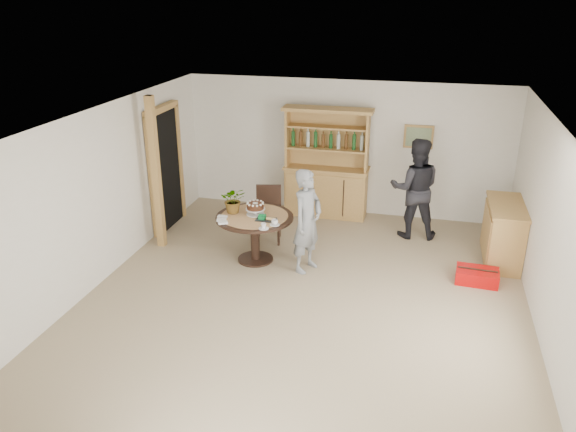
# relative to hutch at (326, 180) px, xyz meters

# --- Properties ---
(ground) EXTENTS (7.00, 7.00, 0.00)m
(ground) POSITION_rel_hutch_xyz_m (0.30, -3.24, -0.69)
(ground) COLOR tan
(ground) RESTS_ON ground
(room_shell) EXTENTS (6.04, 7.04, 2.52)m
(room_shell) POSITION_rel_hutch_xyz_m (0.30, -3.23, 1.05)
(room_shell) COLOR white
(room_shell) RESTS_ON ground
(doorway) EXTENTS (0.13, 1.10, 2.18)m
(doorway) POSITION_rel_hutch_xyz_m (-2.63, -1.24, 0.42)
(doorway) COLOR black
(doorway) RESTS_ON ground
(pine_post) EXTENTS (0.12, 0.12, 2.50)m
(pine_post) POSITION_rel_hutch_xyz_m (-2.40, -2.04, 0.56)
(pine_post) COLOR tan
(pine_post) RESTS_ON ground
(hutch) EXTENTS (1.62, 0.54, 2.04)m
(hutch) POSITION_rel_hutch_xyz_m (0.00, 0.00, 0.00)
(hutch) COLOR tan
(hutch) RESTS_ON ground
(sideboard) EXTENTS (0.54, 1.26, 0.94)m
(sideboard) POSITION_rel_hutch_xyz_m (3.04, -1.24, -0.22)
(sideboard) COLOR tan
(sideboard) RESTS_ON ground
(dining_table) EXTENTS (1.20, 1.20, 0.76)m
(dining_table) POSITION_rel_hutch_xyz_m (-0.72, -2.19, -0.08)
(dining_table) COLOR black
(dining_table) RESTS_ON ground
(dining_chair) EXTENTS (0.50, 0.50, 0.95)m
(dining_chair) POSITION_rel_hutch_xyz_m (-0.73, -1.36, -0.15)
(dining_chair) COLOR black
(dining_chair) RESTS_ON ground
(birthday_cake) EXTENTS (0.30, 0.30, 0.20)m
(birthday_cake) POSITION_rel_hutch_xyz_m (-0.72, -2.14, 0.19)
(birthday_cake) COLOR white
(birthday_cake) RESTS_ON dining_table
(flower_vase) EXTENTS (0.47, 0.44, 0.42)m
(flower_vase) POSITION_rel_hutch_xyz_m (-1.07, -2.14, 0.28)
(flower_vase) COLOR #3F7233
(flower_vase) RESTS_ON dining_table
(gift_tray) EXTENTS (0.30, 0.20, 0.08)m
(gift_tray) POSITION_rel_hutch_xyz_m (-0.50, -2.31, 0.10)
(gift_tray) COLOR black
(gift_tray) RESTS_ON dining_table
(coffee_cup_a) EXTENTS (0.15, 0.15, 0.09)m
(coffee_cup_a) POSITION_rel_hutch_xyz_m (-0.32, -2.47, 0.11)
(coffee_cup_a) COLOR silver
(coffee_cup_a) RESTS_ON dining_table
(coffee_cup_b) EXTENTS (0.15, 0.15, 0.08)m
(coffee_cup_b) POSITION_rel_hutch_xyz_m (-0.44, -2.64, 0.11)
(coffee_cup_b) COLOR silver
(coffee_cup_b) RESTS_ON dining_table
(napkins) EXTENTS (0.24, 0.33, 0.03)m
(napkins) POSITION_rel_hutch_xyz_m (-1.13, -2.50, 0.09)
(napkins) COLOR white
(napkins) RESTS_ON dining_table
(teen_boy) EXTENTS (0.57, 0.68, 1.59)m
(teen_boy) POSITION_rel_hutch_xyz_m (0.13, -2.29, 0.11)
(teen_boy) COLOR slate
(teen_boy) RESTS_ON ground
(adult_person) EXTENTS (0.92, 0.75, 1.73)m
(adult_person) POSITION_rel_hutch_xyz_m (1.63, -0.61, 0.18)
(adult_person) COLOR black
(adult_person) RESTS_ON ground
(red_suitcase) EXTENTS (0.62, 0.44, 0.21)m
(red_suitcase) POSITION_rel_hutch_xyz_m (2.64, -2.09, -0.59)
(red_suitcase) COLOR #C00A09
(red_suitcase) RESTS_ON ground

